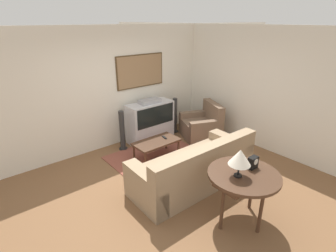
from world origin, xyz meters
TOP-DOWN VIEW (x-y plane):
  - ground_plane at (0.00, 0.00)m, footprint 12.00×12.00m
  - wall_back at (0.02, 2.13)m, footprint 12.00×0.10m
  - wall_right at (2.63, 0.00)m, footprint 0.06×12.00m
  - area_rug at (0.42, 0.83)m, footprint 1.90×1.68m
  - tv at (0.86, 1.74)m, footprint 1.15×0.48m
  - couch at (0.33, -0.32)m, footprint 2.30×0.99m
  - armchair at (1.95, 1.04)m, footprint 1.13×1.15m
  - coffee_table at (0.41, 0.89)m, footprint 0.98×0.52m
  - console_table at (0.21, -1.39)m, footprint 1.01×1.01m
  - table_lamp at (0.09, -1.37)m, footprint 0.30×0.30m
  - mantel_clock at (0.43, -1.37)m, footprint 0.16×0.10m
  - remote at (0.64, 0.92)m, footprint 0.07×0.17m
  - speaker_tower_left at (0.07, 1.73)m, footprint 0.20×0.20m
  - speaker_tower_right at (1.65, 1.73)m, footprint 0.20×0.20m

SIDE VIEW (x-z plane):
  - ground_plane at x=0.00m, z-range 0.00..0.00m
  - area_rug at x=0.42m, z-range 0.00..0.01m
  - armchair at x=1.95m, z-range -0.15..0.73m
  - couch at x=0.33m, z-range -0.13..0.77m
  - coffee_table at x=0.41m, z-range 0.16..0.56m
  - remote at x=0.64m, z-range 0.41..0.43m
  - speaker_tower_left at x=0.07m, z-range -0.03..0.90m
  - speaker_tower_right at x=1.65m, z-range -0.03..0.90m
  - tv at x=0.86m, z-range -0.03..1.02m
  - console_table at x=0.21m, z-range 0.33..1.13m
  - mantel_clock at x=0.43m, z-range 0.80..0.98m
  - table_lamp at x=0.09m, z-range 0.89..1.30m
  - wall_right at x=2.63m, z-range 0.00..2.70m
  - wall_back at x=0.02m, z-range 0.01..2.71m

